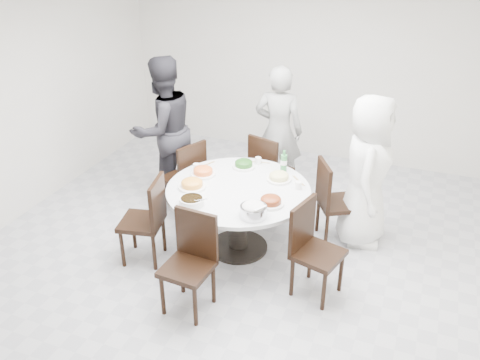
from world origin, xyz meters
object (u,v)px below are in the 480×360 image
(chair_sw, at_px, (141,220))
(diner_right, at_px, (367,172))
(chair_nw, at_px, (183,177))
(beverage_bottle, at_px, (284,161))
(dining_table, at_px, (238,219))
(chair_se, at_px, (319,252))
(chair_n, at_px, (271,169))
(rice_bowl, at_px, (253,211))
(chair_s, at_px, (187,266))
(diner_middle, at_px, (279,131))
(chair_ne, at_px, (339,201))
(diner_left, at_px, (163,130))
(soup_bowl, at_px, (192,201))

(chair_sw, xyz_separation_m, diner_right, (2.07, 1.20, 0.37))
(chair_nw, bearing_deg, beverage_bottle, 115.35)
(dining_table, xyz_separation_m, chair_se, (0.97, -0.43, 0.10))
(chair_sw, bearing_deg, chair_n, 139.11)
(chair_n, bearing_deg, rice_bowl, 119.17)
(chair_n, distance_m, chair_nw, 1.09)
(chair_s, distance_m, diner_middle, 2.52)
(chair_ne, bearing_deg, chair_sw, 92.14)
(diner_middle, bearing_deg, chair_n, 90.95)
(chair_se, bearing_deg, chair_nw, 79.55)
(chair_ne, relative_size, diner_middle, 0.56)
(chair_s, bearing_deg, diner_right, 57.68)
(chair_n, height_order, diner_right, diner_right)
(chair_sw, relative_size, beverage_bottle, 3.84)
(rice_bowl, bearing_deg, diner_middle, 100.40)
(chair_sw, distance_m, diner_middle, 2.17)
(diner_right, distance_m, diner_left, 2.52)
(chair_nw, bearing_deg, rice_bowl, 75.07)
(chair_nw, relative_size, soup_bowl, 3.93)
(beverage_bottle, bearing_deg, rice_bowl, -89.20)
(chair_sw, bearing_deg, dining_table, 109.72)
(diner_middle, bearing_deg, chair_ne, 134.49)
(diner_right, bearing_deg, beverage_bottle, 91.76)
(dining_table, distance_m, diner_right, 1.46)
(chair_se, distance_m, diner_right, 1.18)
(dining_table, xyz_separation_m, chair_s, (-0.08, -1.06, 0.10))
(dining_table, distance_m, beverage_bottle, 0.81)
(chair_sw, bearing_deg, diner_right, 108.11)
(chair_nw, relative_size, diner_right, 0.56)
(diner_left, bearing_deg, chair_se, 89.06)
(chair_n, bearing_deg, soup_bowl, 95.91)
(chair_ne, distance_m, chair_sw, 2.14)
(chair_se, bearing_deg, soup_bowl, 108.04)
(chair_sw, xyz_separation_m, chair_se, (1.83, 0.11, 0.00))
(soup_bowl, height_order, beverage_bottle, beverage_bottle)
(chair_s, relative_size, diner_left, 0.52)
(beverage_bottle, bearing_deg, diner_right, 7.50)
(chair_nw, bearing_deg, diner_right, 117.41)
(chair_ne, bearing_deg, diner_right, -101.08)
(chair_se, distance_m, soup_bowl, 1.31)
(rice_bowl, bearing_deg, chair_n, 101.55)
(dining_table, bearing_deg, beverage_bottle, 59.73)
(dining_table, xyz_separation_m, diner_left, (-1.31, 0.80, 0.54))
(dining_table, relative_size, rice_bowl, 5.86)
(diner_middle, bearing_deg, chair_se, 113.50)
(chair_se, distance_m, diner_middle, 2.13)
(chair_n, height_order, diner_left, diner_left)
(dining_table, height_order, diner_left, diner_left)
(rice_bowl, bearing_deg, soup_bowl, -178.96)
(chair_sw, height_order, chair_se, same)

